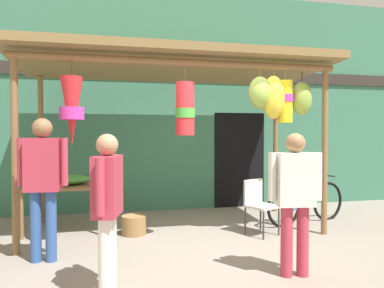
% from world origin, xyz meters
% --- Properties ---
extents(ground_plane, '(30.00, 30.00, 0.00)m').
position_xyz_m(ground_plane, '(0.00, 0.00, 0.00)').
color(ground_plane, gray).
extents(shop_facade, '(11.66, 0.29, 4.49)m').
position_xyz_m(shop_facade, '(0.01, 2.68, 2.24)').
color(shop_facade, '#387056').
rests_on(shop_facade, ground_plane).
extents(market_stall_canopy, '(4.91, 2.21, 2.80)m').
position_xyz_m(market_stall_canopy, '(-0.31, 0.95, 2.48)').
color(market_stall_canopy, brown).
rests_on(market_stall_canopy, ground_plane).
extents(display_table, '(1.21, 0.75, 0.74)m').
position_xyz_m(display_table, '(-2.14, 1.30, 0.66)').
color(display_table, brown).
rests_on(display_table, ground_plane).
extents(flower_heap_on_table, '(0.72, 0.51, 0.16)m').
position_xyz_m(flower_heap_on_table, '(-2.10, 1.37, 0.82)').
color(flower_heap_on_table, green).
rests_on(flower_heap_on_table, display_table).
extents(folding_chair, '(0.54, 0.54, 0.84)m').
position_xyz_m(folding_chair, '(0.82, 0.50, 0.50)').
color(folding_chair, beige).
rests_on(folding_chair, ground_plane).
extents(wicker_basket_by_table, '(0.38, 0.38, 0.29)m').
position_xyz_m(wicker_basket_by_table, '(-1.07, 0.88, 0.15)').
color(wicker_basket_by_table, olive).
rests_on(wicker_basket_by_table, ground_plane).
extents(parked_bicycle, '(1.70, 0.58, 0.92)m').
position_xyz_m(parked_bicycle, '(1.92, 0.96, 0.35)').
color(parked_bicycle, black).
rests_on(parked_bicycle, ground_plane).
extents(vendor_in_orange, '(0.31, 0.58, 1.55)m').
position_xyz_m(vendor_in_orange, '(-1.44, -1.17, 0.91)').
color(vendor_in_orange, silver).
rests_on(vendor_in_orange, ground_plane).
extents(customer_foreground, '(0.59, 0.27, 1.56)m').
position_xyz_m(customer_foreground, '(0.55, -1.14, 0.92)').
color(customer_foreground, '#B23347').
rests_on(customer_foreground, ground_plane).
extents(shopper_by_bananas, '(0.59, 0.27, 1.74)m').
position_xyz_m(shopper_by_bananas, '(-2.21, -0.08, 1.04)').
color(shopper_by_bananas, '#2D5193').
rests_on(shopper_by_bananas, ground_plane).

